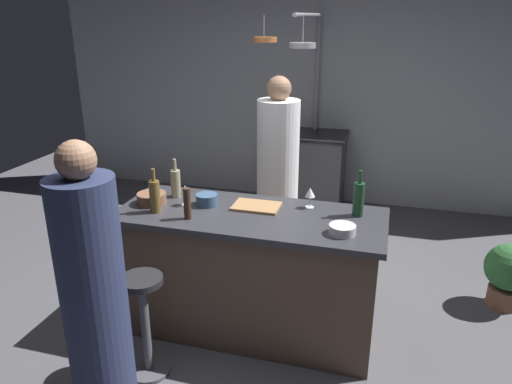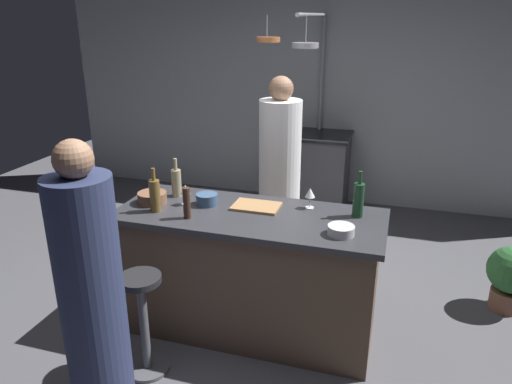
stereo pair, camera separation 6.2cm
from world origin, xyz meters
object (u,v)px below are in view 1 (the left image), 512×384
wine_glass_near_left_guest (310,193)px  mixing_bowl_blue (207,200)px  chef (277,182)px  guest_left (95,301)px  potted_plant (508,272)px  wine_bottle_green (359,199)px  mixing_bowl_steel (342,230)px  wine_glass_by_chef (185,191)px  wine_bottle_amber (155,196)px  mixing_bowl_wooden (152,198)px  stove_range (310,171)px  bar_stool_left (145,321)px  wine_bottle_white (176,183)px  cutting_board (256,206)px  pepper_mill (187,204)px

wine_glass_near_left_guest → mixing_bowl_blue: bearing=-168.3°
chef → guest_left: (-0.50, -1.99, -0.04)m
potted_plant → wine_bottle_green: size_ratio=1.67×
potted_plant → wine_bottle_green: bearing=-150.4°
chef → wine_glass_near_left_guest: 0.91m
guest_left → mixing_bowl_steel: bearing=35.6°
guest_left → wine_glass_near_left_guest: size_ratio=11.01×
guest_left → wine_glass_by_chef: 1.06m
wine_bottle_amber → mixing_bowl_wooden: wine_bottle_amber is taller
chef → guest_left: chef is taller
stove_range → potted_plant: size_ratio=1.71×
guest_left → mixing_bowl_wooden: bearing=99.5°
bar_stool_left → wine_bottle_white: (-0.11, 0.78, 0.63)m
chef → mixing_bowl_blue: chef is taller
chef → mixing_bowl_blue: bearing=-107.2°
wine_bottle_amber → wine_glass_by_chef: 0.22m
wine_bottle_green → wine_glass_near_left_guest: size_ratio=2.14×
guest_left → cutting_board: bearing=63.1°
cutting_board → wine_bottle_amber: bearing=-157.7°
wine_bottle_green → wine_bottle_amber: wine_bottle_green is taller
wine_bottle_white → wine_glass_by_chef: 0.19m
bar_stool_left → mixing_bowl_wooden: size_ratio=3.35×
pepper_mill → guest_left: bearing=-103.0°
bar_stool_left → guest_left: bearing=-98.5°
wine_bottle_amber → wine_glass_by_chef: size_ratio=2.08×
pepper_mill → wine_bottle_white: size_ratio=0.74×
stove_range → wine_bottle_white: bearing=-104.9°
wine_bottle_white → wine_bottle_green: bearing=-0.1°
pepper_mill → mixing_bowl_steel: (0.99, 0.04, -0.08)m
stove_range → wine_glass_by_chef: bearing=-101.1°
wine_glass_by_chef → wine_bottle_amber: bearing=-130.8°
cutting_board → mixing_bowl_blue: 0.35m
guest_left → mixing_bowl_blue: guest_left is taller
pepper_mill → wine_glass_by_chef: bearing=117.0°
wine_bottle_green → wine_glass_by_chef: 1.18m
bar_stool_left → wine_glass_by_chef: size_ratio=4.66×
guest_left → cutting_board: 1.26m
potted_plant → wine_glass_near_left_guest: size_ratio=3.56×
wine_bottle_white → pepper_mill: bearing=-55.3°
potted_plant → pepper_mill: pepper_mill is taller
wine_glass_by_chef → stove_range: bearing=78.9°
wine_bottle_amber → mixing_bowl_steel: wine_bottle_amber is taller
pepper_mill → wine_bottle_green: bearing=18.3°
potted_plant → wine_bottle_green: 1.49m
wine_glass_by_chef → wine_glass_near_left_guest: bearing=12.7°
stove_range → wine_bottle_green: bearing=-73.1°
mixing_bowl_blue → wine_bottle_white: bearing=161.1°
chef → cutting_board: size_ratio=5.29×
potted_plant → mixing_bowl_blue: 2.37m
bar_stool_left → potted_plant: size_ratio=1.31×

